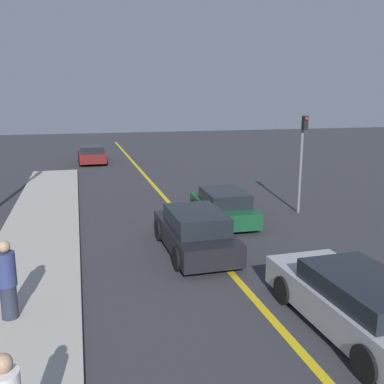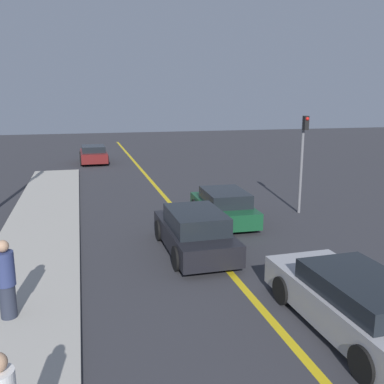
# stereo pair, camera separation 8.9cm
# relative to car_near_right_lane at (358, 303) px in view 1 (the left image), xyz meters

# --- Properties ---
(road_center_line) EXTENTS (0.20, 60.00, 0.01)m
(road_center_line) POSITION_rel_car_near_right_lane_xyz_m (-1.46, 9.11, -0.62)
(road_center_line) COLOR gold
(road_center_line) RESTS_ON ground_plane
(sidewalk_left) EXTENTS (2.66, 30.15, 0.13)m
(sidewalk_left) POSITION_rel_car_near_right_lane_xyz_m (-6.78, 6.19, -0.56)
(sidewalk_left) COLOR #ADA89E
(sidewalk_left) RESTS_ON ground_plane
(car_near_right_lane) EXTENTS (2.00, 4.74, 1.26)m
(car_near_right_lane) POSITION_rel_car_near_right_lane_xyz_m (0.00, 0.00, 0.00)
(car_near_right_lane) COLOR #9E9EA3
(car_near_right_lane) RESTS_ON ground_plane
(car_ahead_center) EXTENTS (1.90, 4.25, 1.36)m
(car_ahead_center) POSITION_rel_car_near_right_lane_xyz_m (-2.00, 5.28, 0.04)
(car_ahead_center) COLOR black
(car_ahead_center) RESTS_ON ground_plane
(car_far_distant) EXTENTS (1.95, 4.01, 1.25)m
(car_far_distant) POSITION_rel_car_near_right_lane_xyz_m (-0.05, 8.22, -0.02)
(car_far_distant) COLOR #144728
(car_far_distant) RESTS_ON ground_plane
(car_parked_left_lot) EXTENTS (1.97, 4.01, 1.27)m
(car_parked_left_lot) POSITION_rel_car_near_right_lane_xyz_m (-4.39, 24.70, 0.01)
(car_parked_left_lot) COLOR maroon
(car_parked_left_lot) RESTS_ON ground_plane
(pedestrian_mid_group) EXTENTS (0.40, 0.40, 1.72)m
(pedestrian_mid_group) POSITION_rel_car_near_right_lane_xyz_m (-6.91, 2.16, 0.36)
(pedestrian_mid_group) COLOR #282D3D
(pedestrian_mid_group) RESTS_ON sidewalk_left
(traffic_light) EXTENTS (0.18, 0.40, 3.98)m
(traffic_light) POSITION_rel_car_near_right_lane_xyz_m (3.39, 8.58, 1.83)
(traffic_light) COLOR slate
(traffic_light) RESTS_ON ground_plane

